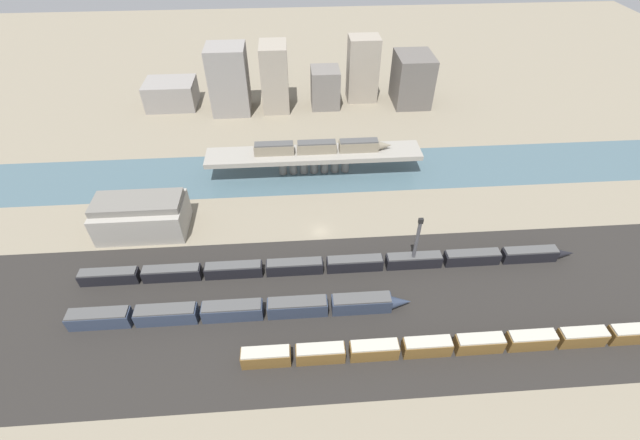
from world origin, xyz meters
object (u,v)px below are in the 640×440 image
(warehouse_building, at_px, (142,216))
(train_yard_far, at_px, (332,265))
(train_on_bridge, at_px, (322,147))
(train_yard_near, at_px, (459,345))
(train_yard_mid, at_px, (240,310))
(signal_tower, at_px, (416,244))

(warehouse_building, bearing_deg, train_yard_far, -20.40)
(train_on_bridge, distance_m, warehouse_building, 52.29)
(train_yard_near, xyz_separation_m, train_yard_far, (-22.61, 22.73, -0.19))
(train_on_bridge, bearing_deg, train_yard_mid, -112.05)
(train_on_bridge, bearing_deg, train_yard_far, -90.97)
(train_yard_mid, relative_size, warehouse_building, 3.26)
(train_yard_mid, bearing_deg, warehouse_building, 132.31)
(warehouse_building, bearing_deg, train_on_bridge, 25.57)
(signal_tower, bearing_deg, train_yard_near, -80.38)
(train_on_bridge, distance_m, train_yard_near, 66.57)
(train_on_bridge, xyz_separation_m, warehouse_building, (-47.03, -22.50, -4.06))
(warehouse_building, relative_size, signal_tower, 1.45)
(train_yard_near, bearing_deg, warehouse_building, 149.90)
(train_yard_near, relative_size, warehouse_building, 3.90)
(train_yard_mid, xyz_separation_m, warehouse_building, (-26.24, 28.83, 2.73))
(train_yard_far, bearing_deg, warehouse_building, 159.60)
(train_yard_near, xyz_separation_m, signal_tower, (-3.79, 22.35, 5.69))
(train_yard_mid, bearing_deg, train_yard_near, -14.62)
(train_yard_far, relative_size, signal_tower, 7.67)
(warehouse_building, xyz_separation_m, signal_tower, (65.17, -17.62, 2.92))
(train_yard_mid, distance_m, train_yard_far, 23.21)
(train_yard_mid, relative_size, signal_tower, 4.73)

